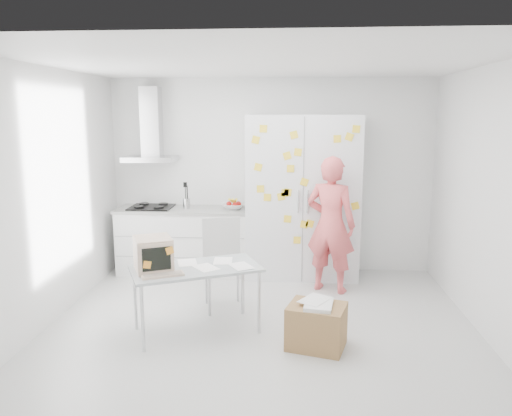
# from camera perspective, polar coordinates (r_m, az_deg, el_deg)

# --- Properties ---
(floor) EXTENTS (4.50, 4.00, 0.02)m
(floor) POSITION_cam_1_polar(r_m,az_deg,el_deg) (5.49, 0.61, -13.19)
(floor) COLOR silver
(floor) RESTS_ON ground
(walls) EXTENTS (4.52, 4.01, 2.70)m
(walls) POSITION_cam_1_polar(r_m,az_deg,el_deg) (5.80, 1.10, 2.16)
(walls) COLOR white
(walls) RESTS_ON ground
(ceiling) EXTENTS (4.50, 4.00, 0.02)m
(ceiling) POSITION_cam_1_polar(r_m,az_deg,el_deg) (5.04, 0.68, 16.26)
(ceiling) COLOR white
(ceiling) RESTS_ON walls
(counter_run) EXTENTS (1.84, 0.63, 1.28)m
(counter_run) POSITION_cam_1_polar(r_m,az_deg,el_deg) (7.09, -8.21, -3.60)
(counter_run) COLOR white
(counter_run) RESTS_ON ground
(range_hood) EXTENTS (0.70, 0.48, 1.01)m
(range_hood) POSITION_cam_1_polar(r_m,az_deg,el_deg) (7.12, -11.89, 8.46)
(range_hood) COLOR silver
(range_hood) RESTS_ON walls
(tall_cabinet) EXTENTS (1.50, 0.68, 2.20)m
(tall_cabinet) POSITION_cam_1_polar(r_m,az_deg,el_deg) (6.77, 5.35, 1.23)
(tall_cabinet) COLOR silver
(tall_cabinet) RESTS_ON ground
(person) EXTENTS (0.73, 0.62, 1.71)m
(person) POSITION_cam_1_polar(r_m,az_deg,el_deg) (6.27, 8.53, -1.89)
(person) COLOR #EA5B5D
(person) RESTS_ON ground
(desk) EXTENTS (1.43, 1.12, 1.02)m
(desk) POSITION_cam_1_polar(r_m,az_deg,el_deg) (5.07, -9.88, -5.98)
(desk) COLOR #B1B9BC
(desk) RESTS_ON ground
(chair) EXTENTS (0.57, 0.57, 1.03)m
(chair) POSITION_cam_1_polar(r_m,az_deg,el_deg) (5.78, -3.80, -5.68)
(chair) COLOR beige
(chair) RESTS_ON ground
(cardboard_box) EXTENTS (0.62, 0.55, 0.46)m
(cardboard_box) POSITION_cam_1_polar(r_m,az_deg,el_deg) (4.94, 6.93, -13.18)
(cardboard_box) COLOR #9A7242
(cardboard_box) RESTS_ON ground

